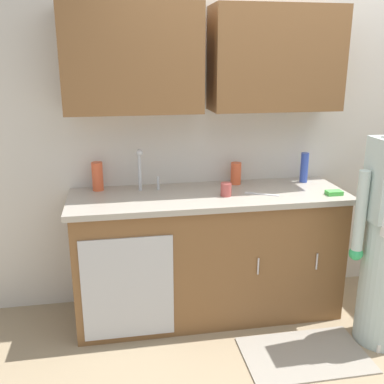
# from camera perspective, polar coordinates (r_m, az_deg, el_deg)

# --- Properties ---
(ground_plane) EXTENTS (9.00, 9.00, 0.00)m
(ground_plane) POSITION_cam_1_polar(r_m,az_deg,el_deg) (3.14, 15.37, -20.10)
(ground_plane) COLOR #998466
(kitchen_wall_with_uppers) EXTENTS (4.80, 0.44, 2.70)m
(kitchen_wall_with_uppers) POSITION_cam_1_polar(r_m,az_deg,el_deg) (3.42, 8.07, 10.27)
(kitchen_wall_with_uppers) COLOR beige
(kitchen_wall_with_uppers) RESTS_ON ground
(counter_cabinet) EXTENTS (1.90, 0.62, 0.90)m
(counter_cabinet) POSITION_cam_1_polar(r_m,az_deg,el_deg) (3.32, 2.01, -8.28)
(counter_cabinet) COLOR brown
(counter_cabinet) RESTS_ON ground
(countertop) EXTENTS (1.96, 0.66, 0.04)m
(countertop) POSITION_cam_1_polar(r_m,az_deg,el_deg) (3.15, 2.14, -0.48)
(countertop) COLOR #A8A093
(countertop) RESTS_ON counter_cabinet
(sink) EXTENTS (0.50, 0.36, 0.35)m
(sink) POSITION_cam_1_polar(r_m,az_deg,el_deg) (3.09, -5.76, -0.76)
(sink) COLOR #B7BABF
(sink) RESTS_ON counter_cabinet
(floor_mat) EXTENTS (0.80, 0.50, 0.01)m
(floor_mat) POSITION_cam_1_polar(r_m,az_deg,el_deg) (3.16, 14.28, -19.63)
(floor_mat) COLOR gray
(floor_mat) RESTS_ON ground
(bottle_water_tall) EXTENTS (0.08, 0.08, 0.21)m
(bottle_water_tall) POSITION_cam_1_polar(r_m,az_deg,el_deg) (3.25, -12.06, 1.98)
(bottle_water_tall) COLOR #E05933
(bottle_water_tall) RESTS_ON countertop
(bottle_dish_liquid) EXTENTS (0.08, 0.08, 0.16)m
(bottle_dish_liquid) POSITION_cam_1_polar(r_m,az_deg,el_deg) (3.36, 5.67, 2.40)
(bottle_dish_liquid) COLOR #E05933
(bottle_dish_liquid) RESTS_ON countertop
(bottle_soap) EXTENTS (0.06, 0.06, 0.23)m
(bottle_soap) POSITION_cam_1_polar(r_m,az_deg,el_deg) (3.50, 14.24, 3.07)
(bottle_soap) COLOR #334CB2
(bottle_soap) RESTS_ON countertop
(cup_by_sink) EXTENTS (0.08, 0.08, 0.09)m
(cup_by_sink) POSITION_cam_1_polar(r_m,az_deg,el_deg) (3.07, 4.40, 0.33)
(cup_by_sink) COLOR #B24C47
(cup_by_sink) RESTS_ON countertop
(knife_on_counter) EXTENTS (0.22, 0.14, 0.01)m
(knife_on_counter) POSITION_cam_1_polar(r_m,az_deg,el_deg) (3.14, 8.98, -0.26)
(knife_on_counter) COLOR silver
(knife_on_counter) RESTS_ON countertop
(sponge) EXTENTS (0.11, 0.07, 0.03)m
(sponge) POSITION_cam_1_polar(r_m,az_deg,el_deg) (3.25, 17.80, -0.09)
(sponge) COLOR #4CBF4C
(sponge) RESTS_ON countertop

